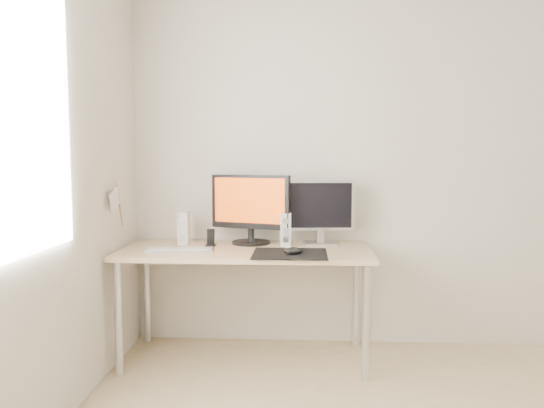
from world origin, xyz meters
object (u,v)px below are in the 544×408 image
object	(u,v)px
second_monitor	(321,209)
keyboard	(180,250)
speaker_left	(184,228)
speaker_right	(286,229)
desk	(246,261)
main_monitor	(250,206)
phone_dock	(211,241)
mouse	(293,251)

from	to	relation	value
second_monitor	keyboard	size ratio (longest dim) A/B	1.05
speaker_left	speaker_right	distance (m)	0.69
desk	speaker_right	distance (m)	0.34
main_monitor	phone_dock	bearing A→B (deg)	-157.98
mouse	main_monitor	size ratio (longest dim) A/B	0.22
speaker_left	desk	bearing A→B (deg)	-18.04
speaker_left	phone_dock	xyz separation A→B (m)	(0.19, -0.06, -0.07)
desk	main_monitor	world-z (taller)	main_monitor
main_monitor	keyboard	size ratio (longest dim) A/B	1.25
speaker_left	speaker_right	size ratio (longest dim) A/B	1.00
mouse	second_monitor	distance (m)	0.48
speaker_right	phone_dock	xyz separation A→B (m)	(-0.49, -0.04, -0.07)
speaker_left	phone_dock	distance (m)	0.22
phone_dock	speaker_right	bearing A→B (deg)	4.90
speaker_right	phone_dock	size ratio (longest dim) A/B	1.91
speaker_left	mouse	bearing A→B (deg)	-24.50
desk	speaker_left	distance (m)	0.49
mouse	desk	distance (m)	0.38
speaker_left	speaker_right	bearing A→B (deg)	-1.45
second_monitor	phone_dock	size ratio (longest dim) A/B	3.95
mouse	keyboard	size ratio (longest dim) A/B	0.28
speaker_right	second_monitor	bearing A→B (deg)	16.81
speaker_right	phone_dock	distance (m)	0.50
keyboard	phone_dock	xyz separation A→B (m)	(0.16, 0.18, 0.03)
mouse	second_monitor	size ratio (longest dim) A/B	0.27
main_monitor	phone_dock	world-z (taller)	main_monitor
desk	phone_dock	bearing A→B (deg)	161.13
speaker_right	keyboard	bearing A→B (deg)	-161.08
mouse	main_monitor	bearing A→B (deg)	127.63
speaker_left	keyboard	xyz separation A→B (m)	(0.03, -0.24, -0.10)
mouse	phone_dock	size ratio (longest dim) A/B	1.05
desk	speaker_left	size ratio (longest dim) A/B	7.31
mouse	speaker_left	xyz separation A→B (m)	(-0.74, 0.34, 0.08)
speaker_left	phone_dock	bearing A→B (deg)	-17.02
mouse	speaker_left	world-z (taller)	speaker_left
main_monitor	phone_dock	distance (m)	0.35
desk	main_monitor	xyz separation A→B (m)	(0.01, 0.18, 0.33)
main_monitor	speaker_right	world-z (taller)	main_monitor
speaker_left	keyboard	bearing A→B (deg)	-82.77
second_monitor	phone_dock	world-z (taller)	second_monitor
keyboard	main_monitor	bearing A→B (deg)	34.36
desk	main_monitor	size ratio (longest dim) A/B	2.97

